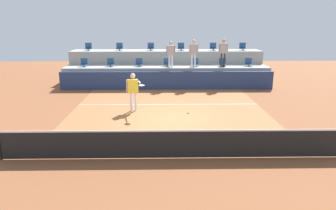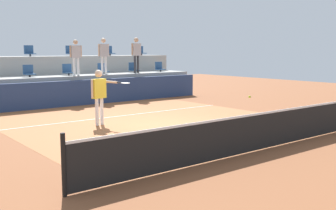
{
  "view_description": "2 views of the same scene",
  "coord_description": "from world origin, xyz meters",
  "px_view_note": "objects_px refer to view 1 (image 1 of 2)",
  "views": [
    {
      "loc": [
        -0.29,
        -12.9,
        4.09
      ],
      "look_at": [
        -0.07,
        -1.01,
        0.89
      ],
      "focal_mm": 33.64,
      "sensor_mm": 36.0,
      "label": 1
    },
    {
      "loc": [
        -7.81,
        -10.05,
        2.39
      ],
      "look_at": [
        -0.88,
        -1.29,
        0.87
      ],
      "focal_mm": 43.07,
      "sensor_mm": 36.0,
      "label": 2
    }
  ],
  "objects_px": {
    "stadium_chair_lower_mid_left": "(139,63)",
    "spectator_in_white": "(194,51)",
    "stadium_chair_upper_far_left": "(88,47)",
    "tennis_ball": "(188,113)",
    "stadium_chair_lower_left": "(111,63)",
    "stadium_chair_lower_right": "(223,63)",
    "spectator_in_grey": "(223,50)",
    "stadium_chair_upper_mid_right": "(181,47)",
    "stadium_chair_upper_mid_left": "(151,47)",
    "tennis_player": "(133,88)",
    "stadium_chair_lower_far_left": "(84,63)",
    "stadium_chair_upper_right": "(213,47)",
    "stadium_chair_upper_left": "(119,47)",
    "stadium_chair_lower_far_right": "(249,63)",
    "stadium_chair_lower_center": "(167,63)",
    "stadium_chair_upper_far_right": "(243,47)",
    "stadium_chair_lower_mid_right": "(195,63)",
    "spectator_leaning_on_rail": "(171,52)"
  },
  "relations": [
    {
      "from": "stadium_chair_upper_right",
      "to": "stadium_chair_upper_far_right",
      "type": "relative_size",
      "value": 1.0
    },
    {
      "from": "stadium_chair_upper_far_left",
      "to": "tennis_ball",
      "type": "height_order",
      "value": "stadium_chair_upper_far_left"
    },
    {
      "from": "stadium_chair_upper_mid_left",
      "to": "tennis_player",
      "type": "height_order",
      "value": "stadium_chair_upper_mid_left"
    },
    {
      "from": "stadium_chair_upper_mid_right",
      "to": "tennis_ball",
      "type": "distance_m",
      "value": 12.1
    },
    {
      "from": "spectator_in_grey",
      "to": "stadium_chair_upper_mid_right",
      "type": "bearing_deg",
      "value": 138.97
    },
    {
      "from": "stadium_chair_upper_far_left",
      "to": "stadium_chair_upper_mid_left",
      "type": "bearing_deg",
      "value": 0.0
    },
    {
      "from": "stadium_chair_upper_far_left",
      "to": "spectator_in_grey",
      "type": "xyz_separation_m",
      "value": [
        8.88,
        -2.18,
        0.01
      ]
    },
    {
      "from": "spectator_in_white",
      "to": "spectator_leaning_on_rail",
      "type": "bearing_deg",
      "value": 180.0
    },
    {
      "from": "stadium_chair_lower_left",
      "to": "stadium_chair_lower_center",
      "type": "relative_size",
      "value": 1.0
    },
    {
      "from": "stadium_chair_lower_far_right",
      "to": "tennis_player",
      "type": "height_order",
      "value": "tennis_player"
    },
    {
      "from": "stadium_chair_lower_far_left",
      "to": "spectator_leaning_on_rail",
      "type": "bearing_deg",
      "value": -3.97
    },
    {
      "from": "stadium_chair_lower_center",
      "to": "stadium_chair_lower_far_right",
      "type": "bearing_deg",
      "value": 0.0
    },
    {
      "from": "stadium_chair_lower_center",
      "to": "stadium_chair_upper_far_right",
      "type": "relative_size",
      "value": 1.0
    },
    {
      "from": "stadium_chair_lower_mid_left",
      "to": "stadium_chair_lower_right",
      "type": "relative_size",
      "value": 1.0
    },
    {
      "from": "stadium_chair_lower_left",
      "to": "stadium_chair_upper_left",
      "type": "xyz_separation_m",
      "value": [
        0.37,
        1.8,
        0.85
      ]
    },
    {
      "from": "stadium_chair_upper_far_left",
      "to": "stadium_chair_upper_left",
      "type": "relative_size",
      "value": 1.0
    },
    {
      "from": "stadium_chair_upper_mid_right",
      "to": "stadium_chair_upper_right",
      "type": "height_order",
      "value": "same"
    },
    {
      "from": "stadium_chair_lower_far_right",
      "to": "stadium_chair_upper_mid_left",
      "type": "xyz_separation_m",
      "value": [
        -6.35,
        1.8,
        0.85
      ]
    },
    {
      "from": "stadium_chair_lower_mid_left",
      "to": "spectator_in_grey",
      "type": "xyz_separation_m",
      "value": [
        5.3,
        -0.38,
        0.86
      ]
    },
    {
      "from": "stadium_chair_upper_mid_right",
      "to": "spectator_in_white",
      "type": "height_order",
      "value": "spectator_in_white"
    },
    {
      "from": "stadium_chair_upper_mid_right",
      "to": "stadium_chair_upper_right",
      "type": "relative_size",
      "value": 1.0
    },
    {
      "from": "stadium_chair_lower_right",
      "to": "stadium_chair_upper_far_right",
      "type": "relative_size",
      "value": 1.0
    },
    {
      "from": "stadium_chair_lower_far_right",
      "to": "stadium_chair_upper_mid_left",
      "type": "distance_m",
      "value": 6.65
    },
    {
      "from": "stadium_chair_upper_mid_right",
      "to": "stadium_chair_upper_left",
      "type": "bearing_deg",
      "value": 180.0
    },
    {
      "from": "stadium_chair_lower_mid_left",
      "to": "tennis_ball",
      "type": "height_order",
      "value": "stadium_chair_lower_mid_left"
    },
    {
      "from": "stadium_chair_upper_mid_left",
      "to": "spectator_leaning_on_rail",
      "type": "relative_size",
      "value": 0.32
    },
    {
      "from": "stadium_chair_lower_far_left",
      "to": "stadium_chair_upper_right",
      "type": "bearing_deg",
      "value": 11.92
    },
    {
      "from": "tennis_ball",
      "to": "stadium_chair_lower_far_right",
      "type": "bearing_deg",
      "value": 65.19
    },
    {
      "from": "stadium_chair_lower_far_right",
      "to": "spectator_leaning_on_rail",
      "type": "distance_m",
      "value": 5.1
    },
    {
      "from": "stadium_chair_lower_mid_right",
      "to": "stadium_chair_upper_left",
      "type": "relative_size",
      "value": 1.0
    },
    {
      "from": "stadium_chair_upper_mid_left",
      "to": "stadium_chair_upper_far_right",
      "type": "distance_m",
      "value": 6.36
    },
    {
      "from": "stadium_chair_upper_far_right",
      "to": "spectator_in_grey",
      "type": "xyz_separation_m",
      "value": [
        -1.77,
        -2.18,
        0.01
      ]
    },
    {
      "from": "stadium_chair_upper_mid_right",
      "to": "stadium_chair_upper_right",
      "type": "xyz_separation_m",
      "value": [
        2.22,
        0.0,
        0.0
      ]
    },
    {
      "from": "stadium_chair_upper_mid_right",
      "to": "stadium_chair_upper_far_right",
      "type": "relative_size",
      "value": 1.0
    },
    {
      "from": "stadium_chair_lower_far_left",
      "to": "stadium_chair_lower_left",
      "type": "height_order",
      "value": "same"
    },
    {
      "from": "stadium_chair_lower_right",
      "to": "spectator_in_grey",
      "type": "distance_m",
      "value": 0.94
    },
    {
      "from": "stadium_chair_lower_right",
      "to": "stadium_chair_upper_left",
      "type": "height_order",
      "value": "stadium_chair_upper_left"
    },
    {
      "from": "stadium_chair_lower_left",
      "to": "stadium_chair_lower_mid_right",
      "type": "height_order",
      "value": "same"
    },
    {
      "from": "stadium_chair_lower_mid_right",
      "to": "spectator_in_grey",
      "type": "xyz_separation_m",
      "value": [
        1.7,
        -0.38,
        0.86
      ]
    },
    {
      "from": "stadium_chair_lower_mid_right",
      "to": "tennis_player",
      "type": "xyz_separation_m",
      "value": [
        -3.45,
        -5.96,
        -0.37
      ]
    },
    {
      "from": "stadium_chair_upper_left",
      "to": "stadium_chair_upper_mid_left",
      "type": "height_order",
      "value": "same"
    },
    {
      "from": "stadium_chair_upper_left",
      "to": "spectator_in_grey",
      "type": "relative_size",
      "value": 0.3
    },
    {
      "from": "stadium_chair_lower_center",
      "to": "tennis_ball",
      "type": "height_order",
      "value": "stadium_chair_lower_center"
    },
    {
      "from": "stadium_chair_upper_left",
      "to": "stadium_chair_upper_far_right",
      "type": "bearing_deg",
      "value": 0.0
    },
    {
      "from": "stadium_chair_upper_far_right",
      "to": "tennis_ball",
      "type": "relative_size",
      "value": 7.65
    },
    {
      "from": "stadium_chair_lower_left",
      "to": "stadium_chair_upper_far_left",
      "type": "relative_size",
      "value": 1.0
    },
    {
      "from": "stadium_chair_lower_right",
      "to": "tennis_player",
      "type": "height_order",
      "value": "tennis_player"
    },
    {
      "from": "stadium_chair_lower_mid_left",
      "to": "spectator_in_white",
      "type": "xyz_separation_m",
      "value": [
        3.44,
        -0.38,
        0.81
      ]
    },
    {
      "from": "stadium_chair_upper_right",
      "to": "spectator_in_white",
      "type": "bearing_deg",
      "value": -125.68
    },
    {
      "from": "stadium_chair_lower_far_left",
      "to": "stadium_chair_lower_right",
      "type": "xyz_separation_m",
      "value": [
        8.88,
        0.0,
        0.0
      ]
    }
  ]
}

